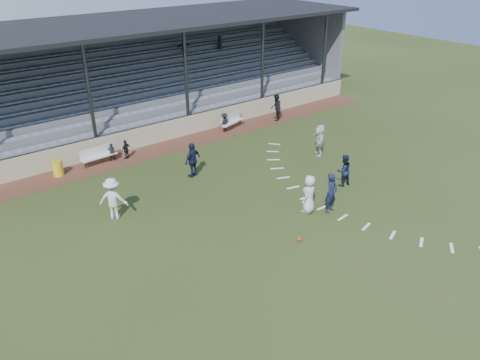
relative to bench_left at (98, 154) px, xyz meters
The scene contains 19 objects.
ground 11.32m from the bench_left, 72.95° to the right, with size 90.00×90.00×0.00m, color #2F3D19.
cinder_track 3.38m from the bench_left, ahead, with size 34.00×2.00×0.02m, color #552E22.
retaining_wall 3.40m from the bench_left, 12.57° to the left, with size 34.00×0.18×1.20m, color #BBAF90.
bench_left is the anchor object (origin of this frame).
bench_right 8.99m from the bench_left, ahead, with size 2.03×1.02×0.95m.
trash_bin 2.26m from the bench_left, behind, with size 0.53×0.53×0.84m, color yellow.
football 12.58m from the bench_left, 74.16° to the right, with size 0.21×0.21×0.21m, color #C93C0B.
player_white_lead 11.92m from the bench_left, 63.05° to the right, with size 0.87×0.56×1.77m, color silver.
player_navy_lead 12.81m from the bench_left, 61.19° to the right, with size 0.68×0.45×1.88m, color #141A38.
player_navy_mid 13.06m from the bench_left, 48.94° to the right, with size 0.79×0.61×1.62m, color #141A38.
player_white_wing 6.11m from the bench_left, 106.24° to the right, with size 1.25×0.72×1.94m, color silver.
player_navy_wing 5.54m from the bench_left, 54.18° to the right, with size 1.09×0.45×1.86m, color #141A38.
player_white_back 12.27m from the bench_left, 32.01° to the right, with size 1.68×0.53×1.81m, color silver.
official 12.30m from the bench_left, ahead, with size 0.86×0.67×1.78m, color black.
sub_left_near 0.74m from the bench_left, 12.04° to the right, with size 0.38×0.25×1.05m, color black.
sub_left_far 1.53m from the bench_left, 12.47° to the right, with size 0.65×0.27×1.10m, color black.
sub_right 8.33m from the bench_left, ahead, with size 0.77×0.44×1.18m, color black.
grandstand 6.58m from the bench_left, 58.65° to the left, with size 34.60×9.00×6.61m.
penalty_arc 13.13m from the bench_left, 55.48° to the right, with size 3.89×14.63×0.01m.
Camera 1 is at (-11.46, -12.28, 10.83)m, focal length 35.00 mm.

